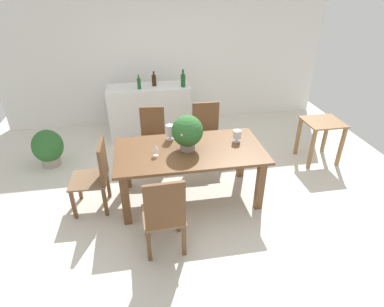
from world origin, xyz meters
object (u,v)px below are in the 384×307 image
chair_near_left (164,214)px  chair_head_end (96,173)px  flower_centerpiece (187,132)px  dining_table (190,157)px  wine_glass (155,148)px  wine_bottle_clear (154,80)px  crystal_vase_center_near (237,135)px  potted_plant_floor (48,147)px  wine_bottle_tall (139,83)px  crystal_vase_left (170,131)px  chair_far_right (207,131)px  kitchen_counter (150,112)px  side_table (321,131)px  wine_bottle_green (183,80)px  chair_far_left (153,135)px

chair_near_left → chair_head_end: (-0.78, 0.96, -0.02)m
chair_head_end → flower_centerpiece: size_ratio=2.03×
dining_table → wine_glass: wine_glass is taller
dining_table → wine_bottle_clear: wine_bottle_clear is taller
crystal_vase_center_near → potted_plant_floor: crystal_vase_center_near is taller
chair_head_end → wine_bottle_tall: wine_bottle_tall is taller
crystal_vase_left → wine_glass: size_ratio=1.39×
crystal_vase_center_near → wine_glass: (-1.11, -0.20, 0.01)m
crystal_vase_left → wine_bottle_tall: bearing=102.5°
dining_table → wine_glass: bearing=-169.5°
flower_centerpiece → potted_plant_floor: flower_centerpiece is taller
chair_far_right → kitchen_counter: size_ratio=0.66×
side_table → wine_glass: bearing=-165.0°
wine_bottle_green → potted_plant_floor: size_ratio=0.50×
dining_table → chair_far_right: chair_far_right is taller
crystal_vase_center_near → crystal_vase_left: bearing=166.4°
chair_far_right → wine_bottle_green: size_ratio=3.19×
wine_bottle_tall → potted_plant_floor: (-1.53, -0.70, -0.75)m
crystal_vase_center_near → potted_plant_floor: 3.03m
crystal_vase_center_near → wine_bottle_tall: (-1.24, 1.82, 0.22)m
chair_far_right → crystal_vase_left: (-0.65, -0.63, 0.34)m
chair_near_left → potted_plant_floor: size_ratio=1.64×
flower_centerpiece → wine_glass: 0.45m
chair_near_left → wine_bottle_green: wine_bottle_green is taller
chair_far_right → crystal_vase_center_near: size_ratio=5.98×
chair_far_left → kitchen_counter: (0.01, 1.09, -0.04)m
chair_near_left → wine_bottle_tall: wine_bottle_tall is taller
chair_head_end → flower_centerpiece: (1.19, 0.01, 0.48)m
dining_table → wine_bottle_clear: (-0.30, 2.06, 0.44)m
kitchen_counter → wine_bottle_clear: wine_bottle_clear is taller
dining_table → crystal_vase_center_near: crystal_vase_center_near is taller
dining_table → crystal_vase_left: 0.46m
chair_head_end → crystal_vase_left: 1.11m
chair_near_left → wine_bottle_tall: size_ratio=4.08×
chair_far_right → flower_centerpiece: (-0.47, -0.96, 0.47)m
dining_table → kitchen_counter: bearing=101.4°
crystal_vase_center_near → dining_table: bearing=-170.2°
crystal_vase_left → side_table: size_ratio=0.30×
crystal_vase_center_near → kitchen_counter: 2.24m
chair_far_left → wine_bottle_tall: bearing=104.1°
flower_centerpiece → wine_bottle_tall: same height
chair_far_left → chair_head_end: size_ratio=1.02×
wine_bottle_clear → chair_far_right: bearing=-56.1°
crystal_vase_center_near → chair_head_end: bearing=-176.4°
wine_bottle_clear → wine_glass: bearing=-93.8°
chair_near_left → crystal_vase_center_near: size_ratio=6.15×
chair_head_end → wine_bottle_green: size_ratio=3.09×
crystal_vase_left → chair_far_right: bearing=44.1°
chair_far_right → potted_plant_floor: size_ratio=1.59×
side_table → chair_near_left: bearing=-149.2°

